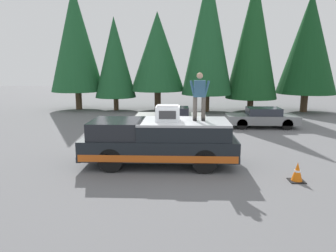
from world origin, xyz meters
TOP-DOWN VIEW (x-y plane):
  - ground_plane at (0.00, 0.00)m, footprint 90.00×90.00m
  - pickup_truck at (0.03, 0.65)m, footprint 2.01×5.54m
  - compressor_unit at (-0.04, 0.34)m, footprint 0.65×0.84m
  - person_on_truck_bed at (0.10, -0.77)m, footprint 0.29×0.72m
  - parked_car_grey at (7.36, -4.91)m, footprint 1.64×4.10m
  - parked_car_white at (7.43, 0.43)m, footprint 1.64×4.10m
  - traffic_cone at (-1.50, -3.77)m, footprint 0.47×0.47m
  - conifer_far_left at (13.97, -9.88)m, footprint 4.46×4.46m
  - conifer_left at (14.08, -5.70)m, footprint 3.98×3.98m
  - conifer_center_left at (13.81, -2.18)m, footprint 3.96×3.96m
  - conifer_center_right at (14.62, 1.75)m, footprint 4.37×4.37m
  - conifer_right at (14.24, 5.13)m, footprint 3.27×3.27m
  - conifer_far_right at (14.73, 8.37)m, footprint 4.23×4.23m

SIDE VIEW (x-z plane):
  - ground_plane at x=0.00m, z-range 0.00..0.00m
  - traffic_cone at x=-1.50m, z-range -0.02..0.60m
  - parked_car_grey at x=7.36m, z-range 0.00..1.16m
  - parked_car_white at x=7.43m, z-range 0.00..1.16m
  - pickup_truck at x=0.03m, z-range 0.05..1.70m
  - compressor_unit at x=-0.04m, z-range 1.65..2.21m
  - person_on_truck_bed at x=0.10m, z-range 1.71..3.40m
  - conifer_right at x=14.24m, z-range 0.53..7.89m
  - conifer_center_right at x=14.62m, z-range 0.78..8.56m
  - conifer_far_left at x=13.97m, z-range 0.71..9.79m
  - conifer_left at x=14.08m, z-range 0.51..10.83m
  - conifer_far_right at x=14.73m, z-range 0.74..10.61m
  - conifer_center_left at x=13.81m, z-range 0.67..11.44m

